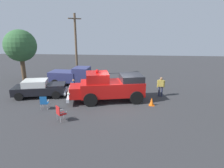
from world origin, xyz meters
TOP-DOWN VIEW (x-y plane):
  - ground_plane at (0.00, 0.00)m, footprint 60.00×60.00m
  - vintage_fire_truck at (0.45, 0.65)m, footprint 3.52×6.29m
  - classic_hot_rod at (0.92, 6.62)m, footprint 2.80×4.67m
  - parked_pickup at (4.55, 4.76)m, footprint 2.22×4.88m
  - lawn_chair_near_truck at (2.04, 4.06)m, footprint 0.57×0.56m
  - lawn_chair_by_car at (-1.82, 5.04)m, footprint 0.56×0.57m
  - lawn_chair_spare at (-3.45, 3.29)m, footprint 0.69×0.69m
  - spectator_seated at (2.02, 3.93)m, footprint 0.44×0.58m
  - spectator_standing at (1.95, -3.62)m, footprint 0.29×0.65m
  - oak_tree_distant at (5.66, 10.70)m, footprint 3.36×3.36m
  - utility_pole at (8.53, 5.47)m, footprint 1.33×1.24m
  - traffic_cone at (-0.27, -2.66)m, footprint 0.40×0.40m

SIDE VIEW (x-z plane):
  - ground_plane at x=0.00m, z-range 0.00..0.00m
  - traffic_cone at x=-0.27m, z-range -0.01..0.63m
  - lawn_chair_near_truck at x=2.04m, z-range 0.08..1.10m
  - lawn_chair_by_car at x=-1.82m, z-range 0.08..1.10m
  - lawn_chair_spare at x=-3.45m, z-range 0.08..1.10m
  - spectator_seated at x=2.02m, z-range 0.05..1.34m
  - classic_hot_rod at x=0.92m, z-range 0.02..1.48m
  - spectator_standing at x=1.95m, z-range 0.13..1.80m
  - parked_pickup at x=4.55m, z-range 0.04..1.94m
  - vintage_fire_truck at x=0.45m, z-range -0.10..2.49m
  - utility_pole at x=8.53m, z-range 0.14..7.51m
  - oak_tree_distant at x=5.66m, z-range 1.08..6.67m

